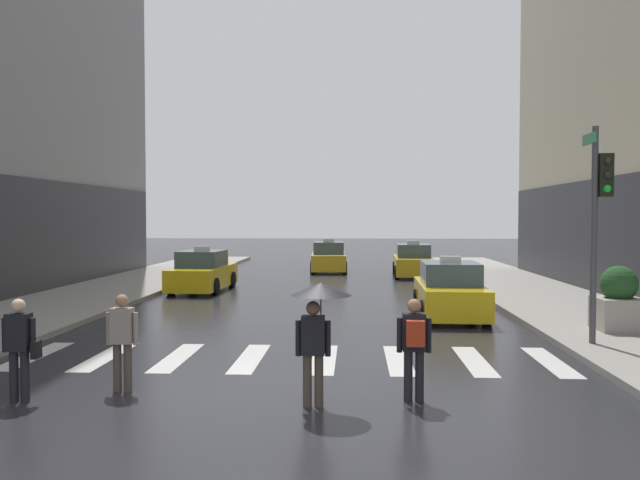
{
  "coord_description": "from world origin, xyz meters",
  "views": [
    {
      "loc": [
        1.39,
        -10.13,
        2.94
      ],
      "look_at": [
        0.42,
        8.0,
        2.3
      ],
      "focal_mm": 35.82,
      "sensor_mm": 36.0,
      "label": 1
    }
  ],
  "objects_px": {
    "taxi_second": "(203,273)",
    "planter_near_corner": "(619,301)",
    "traffic_light_pole": "(599,203)",
    "pedestrian_with_umbrella": "(318,310)",
    "taxi_lead": "(450,292)",
    "pedestrian_with_backpack": "(414,342)",
    "pedestrian_plain_coat": "(122,336)",
    "pedestrian_with_handbag": "(20,344)",
    "taxi_third": "(413,262)",
    "taxi_fourth": "(329,258)"
  },
  "relations": [
    {
      "from": "taxi_fourth",
      "to": "pedestrian_with_backpack",
      "type": "relative_size",
      "value": 2.79
    },
    {
      "from": "taxi_third",
      "to": "pedestrian_plain_coat",
      "type": "xyz_separation_m",
      "value": [
        -6.85,
        -21.48,
        0.21
      ]
    },
    {
      "from": "taxi_lead",
      "to": "planter_near_corner",
      "type": "xyz_separation_m",
      "value": [
        3.72,
        -2.93,
        0.15
      ]
    },
    {
      "from": "taxi_third",
      "to": "taxi_fourth",
      "type": "xyz_separation_m",
      "value": [
        -4.33,
        2.7,
        0.0
      ]
    },
    {
      "from": "traffic_light_pole",
      "to": "pedestrian_with_umbrella",
      "type": "relative_size",
      "value": 2.47
    },
    {
      "from": "taxi_lead",
      "to": "taxi_third",
      "type": "bearing_deg",
      "value": 89.58
    },
    {
      "from": "pedestrian_plain_coat",
      "to": "pedestrian_with_handbag",
      "type": "bearing_deg",
      "value": -154.47
    },
    {
      "from": "traffic_light_pole",
      "to": "taxi_second",
      "type": "height_order",
      "value": "traffic_light_pole"
    },
    {
      "from": "pedestrian_with_backpack",
      "to": "traffic_light_pole",
      "type": "bearing_deg",
      "value": 43.88
    },
    {
      "from": "traffic_light_pole",
      "to": "taxi_lead",
      "type": "xyz_separation_m",
      "value": [
        -2.55,
        4.69,
        -2.53
      ]
    },
    {
      "from": "taxi_lead",
      "to": "taxi_third",
      "type": "height_order",
      "value": "same"
    },
    {
      "from": "traffic_light_pole",
      "to": "pedestrian_with_umbrella",
      "type": "xyz_separation_m",
      "value": [
        -5.95,
        -4.59,
        -1.74
      ]
    },
    {
      "from": "traffic_light_pole",
      "to": "pedestrian_with_backpack",
      "type": "bearing_deg",
      "value": -136.12
    },
    {
      "from": "taxi_lead",
      "to": "taxi_second",
      "type": "distance_m",
      "value": 10.84
    },
    {
      "from": "pedestrian_with_umbrella",
      "to": "taxi_lead",
      "type": "bearing_deg",
      "value": 69.86
    },
    {
      "from": "taxi_second",
      "to": "pedestrian_with_umbrella",
      "type": "height_order",
      "value": "pedestrian_with_umbrella"
    },
    {
      "from": "traffic_light_pole",
      "to": "pedestrian_with_umbrella",
      "type": "bearing_deg",
      "value": -142.39
    },
    {
      "from": "taxi_lead",
      "to": "traffic_light_pole",
      "type": "bearing_deg",
      "value": -61.43
    },
    {
      "from": "taxi_second",
      "to": "planter_near_corner",
      "type": "relative_size",
      "value": 2.88
    },
    {
      "from": "taxi_third",
      "to": "pedestrian_with_backpack",
      "type": "xyz_separation_m",
      "value": [
        -1.98,
        -21.87,
        0.25
      ]
    },
    {
      "from": "pedestrian_with_handbag",
      "to": "pedestrian_with_backpack",
      "type": "bearing_deg",
      "value": 2.65
    },
    {
      "from": "taxi_second",
      "to": "pedestrian_with_umbrella",
      "type": "xyz_separation_m",
      "value": [
        5.51,
        -15.44,
        0.79
      ]
    },
    {
      "from": "pedestrian_plain_coat",
      "to": "planter_near_corner",
      "type": "distance_m",
      "value": 11.9
    },
    {
      "from": "pedestrian_with_umbrella",
      "to": "planter_near_corner",
      "type": "distance_m",
      "value": 9.56
    },
    {
      "from": "pedestrian_with_umbrella",
      "to": "pedestrian_with_handbag",
      "type": "height_order",
      "value": "pedestrian_with_umbrella"
    },
    {
      "from": "taxi_lead",
      "to": "pedestrian_with_backpack",
      "type": "relative_size",
      "value": 2.78
    },
    {
      "from": "taxi_fourth",
      "to": "pedestrian_plain_coat",
      "type": "relative_size",
      "value": 2.79
    },
    {
      "from": "planter_near_corner",
      "to": "taxi_third",
      "type": "bearing_deg",
      "value": 102.9
    },
    {
      "from": "taxi_second",
      "to": "planter_near_corner",
      "type": "distance_m",
      "value": 15.58
    },
    {
      "from": "taxi_fourth",
      "to": "planter_near_corner",
      "type": "xyz_separation_m",
      "value": [
        7.96,
        -18.54,
        0.15
      ]
    },
    {
      "from": "pedestrian_plain_coat",
      "to": "traffic_light_pole",
      "type": "bearing_deg",
      "value": 22.66
    },
    {
      "from": "pedestrian_with_umbrella",
      "to": "pedestrian_with_handbag",
      "type": "distance_m",
      "value": 4.8
    },
    {
      "from": "pedestrian_with_umbrella",
      "to": "pedestrian_plain_coat",
      "type": "bearing_deg",
      "value": 168.18
    },
    {
      "from": "taxi_third",
      "to": "pedestrian_with_umbrella",
      "type": "bearing_deg",
      "value": -98.96
    },
    {
      "from": "taxi_second",
      "to": "pedestrian_with_backpack",
      "type": "xyz_separation_m",
      "value": [
        7.03,
        -15.13,
        0.25
      ]
    },
    {
      "from": "planter_near_corner",
      "to": "pedestrian_with_backpack",
      "type": "bearing_deg",
      "value": -132.98
    },
    {
      "from": "pedestrian_with_umbrella",
      "to": "planter_near_corner",
      "type": "bearing_deg",
      "value": 41.66
    },
    {
      "from": "pedestrian_with_umbrella",
      "to": "planter_near_corner",
      "type": "xyz_separation_m",
      "value": [
        7.12,
        6.34,
        -0.64
      ]
    },
    {
      "from": "taxi_lead",
      "to": "planter_near_corner",
      "type": "relative_size",
      "value": 2.86
    },
    {
      "from": "taxi_second",
      "to": "pedestrian_with_handbag",
      "type": "distance_m",
      "value": 15.44
    },
    {
      "from": "taxi_second",
      "to": "pedestrian_with_handbag",
      "type": "bearing_deg",
      "value": -87.22
    },
    {
      "from": "traffic_light_pole",
      "to": "planter_near_corner",
      "type": "distance_m",
      "value": 3.18
    },
    {
      "from": "taxi_lead",
      "to": "taxi_fourth",
      "type": "relative_size",
      "value": 1.0
    },
    {
      "from": "traffic_light_pole",
      "to": "taxi_second",
      "type": "relative_size",
      "value": 1.04
    },
    {
      "from": "traffic_light_pole",
      "to": "taxi_fourth",
      "type": "height_order",
      "value": "traffic_light_pole"
    },
    {
      "from": "pedestrian_with_umbrella",
      "to": "pedestrian_plain_coat",
      "type": "relative_size",
      "value": 1.18
    },
    {
      "from": "taxi_second",
      "to": "planter_near_corner",
      "type": "bearing_deg",
      "value": -35.77
    },
    {
      "from": "pedestrian_with_backpack",
      "to": "pedestrian_plain_coat",
      "type": "xyz_separation_m",
      "value": [
        -4.86,
        0.39,
        -0.03
      ]
    },
    {
      "from": "taxi_lead",
      "to": "pedestrian_plain_coat",
      "type": "xyz_separation_m",
      "value": [
        -6.75,
        -8.57,
        0.21
      ]
    },
    {
      "from": "taxi_second",
      "to": "pedestrian_with_backpack",
      "type": "relative_size",
      "value": 2.79
    }
  ]
}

